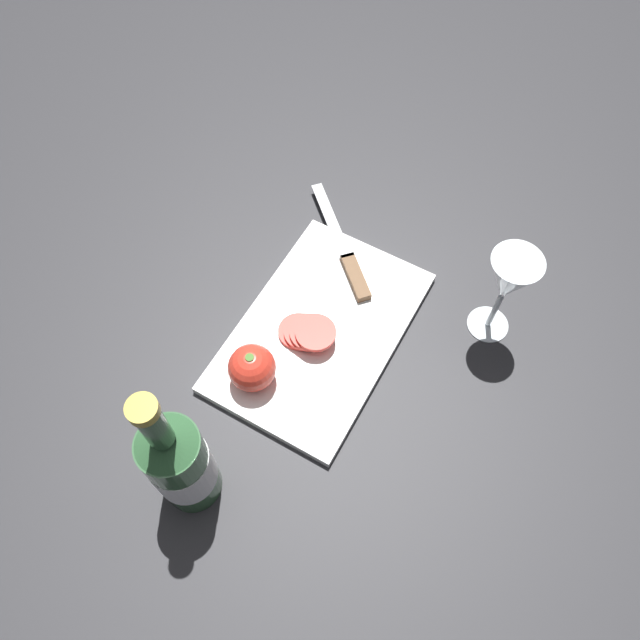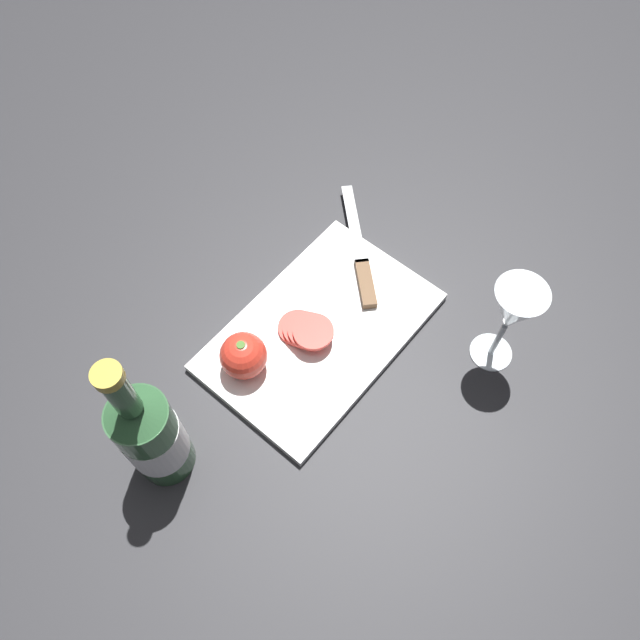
{
  "view_description": "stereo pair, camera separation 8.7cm",
  "coord_description": "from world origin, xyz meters",
  "px_view_note": "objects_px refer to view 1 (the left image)",
  "views": [
    {
      "loc": [
        -0.36,
        -0.27,
        0.9
      ],
      "look_at": [
        0.06,
        -0.04,
        0.05
      ],
      "focal_mm": 35.0,
      "sensor_mm": 36.0,
      "label": 1
    },
    {
      "loc": [
        -0.31,
        -0.34,
        0.9
      ],
      "look_at": [
        0.06,
        -0.04,
        0.05
      ],
      "focal_mm": 35.0,
      "sensor_mm": 36.0,
      "label": 2
    }
  ],
  "objects_px": {
    "tomato_slice_stack_near": "(307,332)",
    "wine_glass": "(508,282)",
    "knife": "(351,265)",
    "wine_bottle": "(180,463)",
    "whole_tomato": "(252,368)"
  },
  "relations": [
    {
      "from": "whole_tomato",
      "to": "knife",
      "type": "distance_m",
      "value": 0.26
    },
    {
      "from": "whole_tomato",
      "to": "knife",
      "type": "height_order",
      "value": "whole_tomato"
    },
    {
      "from": "knife",
      "to": "tomato_slice_stack_near",
      "type": "distance_m",
      "value": 0.15
    },
    {
      "from": "whole_tomato",
      "to": "knife",
      "type": "bearing_deg",
      "value": -7.32
    },
    {
      "from": "whole_tomato",
      "to": "wine_glass",
      "type": "bearing_deg",
      "value": -45.41
    },
    {
      "from": "wine_bottle",
      "to": "whole_tomato",
      "type": "relative_size",
      "value": 4.17
    },
    {
      "from": "wine_glass",
      "to": "knife",
      "type": "bearing_deg",
      "value": 94.73
    },
    {
      "from": "knife",
      "to": "tomato_slice_stack_near",
      "type": "bearing_deg",
      "value": 133.61
    },
    {
      "from": "wine_bottle",
      "to": "wine_glass",
      "type": "height_order",
      "value": "wine_bottle"
    },
    {
      "from": "wine_glass",
      "to": "knife",
      "type": "xyz_separation_m",
      "value": [
        -0.02,
        0.25,
        -0.11
      ]
    },
    {
      "from": "knife",
      "to": "tomato_slice_stack_near",
      "type": "xyz_separation_m",
      "value": [
        -0.15,
        -0.0,
        0.01
      ]
    },
    {
      "from": "tomato_slice_stack_near",
      "to": "wine_glass",
      "type": "bearing_deg",
      "value": -54.73
    },
    {
      "from": "whole_tomato",
      "to": "knife",
      "type": "relative_size",
      "value": 0.35
    },
    {
      "from": "wine_glass",
      "to": "whole_tomato",
      "type": "distance_m",
      "value": 0.4
    },
    {
      "from": "tomato_slice_stack_near",
      "to": "knife",
      "type": "bearing_deg",
      "value": 0.9
    }
  ]
}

